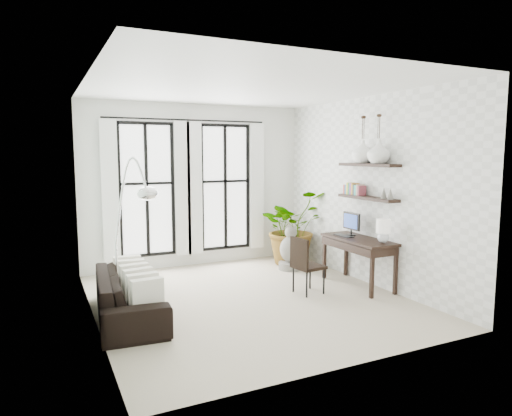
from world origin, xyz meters
TOP-DOWN VIEW (x-y plane):
  - floor at (0.00, 0.00)m, footprint 5.00×5.00m
  - ceiling at (0.00, 0.00)m, footprint 5.00×5.00m
  - wall_left at (-2.25, 0.00)m, footprint 0.00×5.00m
  - wall_right at (2.25, 0.00)m, footprint 0.00×5.00m
  - wall_back at (0.00, 2.50)m, footprint 4.50×0.00m
  - windows at (-0.20, 2.43)m, footprint 3.26×0.13m
  - wall_shelves at (2.11, -0.13)m, footprint 0.25×1.30m
  - sofa at (-1.80, 0.02)m, footprint 1.01×2.18m
  - throw_pillows at (-1.70, 0.02)m, footprint 0.40×1.52m
  - plant at (1.76, 1.72)m, footprint 1.58×1.44m
  - desk at (1.94, -0.21)m, footprint 0.59×1.40m
  - desk_chair at (0.91, -0.14)m, footprint 0.48×0.48m
  - arc_lamp at (-1.69, 0.22)m, footprint 0.71×0.63m
  - buddha at (1.50, 1.32)m, footprint 0.47×0.47m
  - vase_a at (2.11, -0.41)m, footprint 0.37×0.37m
  - vase_b at (2.11, -0.01)m, footprint 0.37×0.37m

SIDE VIEW (x-z plane):
  - floor at x=0.00m, z-range 0.00..0.00m
  - sofa at x=-1.80m, z-range 0.00..0.62m
  - buddha at x=1.50m, z-range -0.07..0.78m
  - throw_pillows at x=-1.70m, z-range 0.30..0.70m
  - desk_chair at x=0.91m, z-range 0.06..0.98m
  - plant at x=1.76m, z-range 0.00..1.51m
  - desk at x=1.94m, z-range 0.15..1.37m
  - windows at x=-0.20m, z-range 0.24..2.88m
  - wall_left at x=-2.25m, z-range -0.90..4.10m
  - wall_right at x=2.25m, z-range -0.90..4.10m
  - wall_back at x=0.00m, z-range -0.65..3.85m
  - arc_lamp at x=-1.69m, z-range 0.53..2.73m
  - wall_shelves at x=2.11m, z-range 1.43..2.03m
  - vase_a at x=2.11m, z-range 2.07..2.46m
  - vase_b at x=2.11m, z-range 2.07..2.46m
  - ceiling at x=0.00m, z-range 3.20..3.20m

